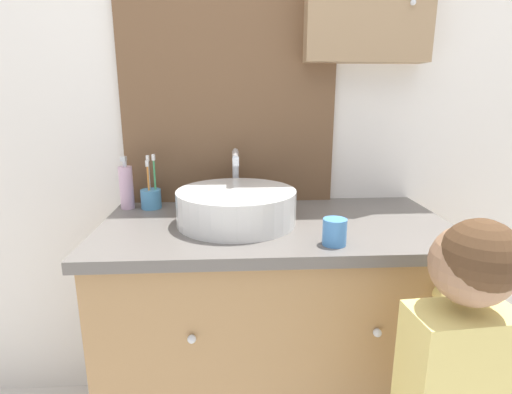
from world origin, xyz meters
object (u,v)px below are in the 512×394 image
at_px(sink_basin, 237,206).
at_px(soap_dispenser, 126,187).
at_px(toothbrush_holder, 151,197).
at_px(child_figure, 454,389).
at_px(drinking_cup, 335,232).

height_order(sink_basin, soap_dispenser, sink_basin).
height_order(toothbrush_holder, child_figure, toothbrush_holder).
distance_m(sink_basin, toothbrush_holder, 0.37).
xyz_separation_m(soap_dispenser, drinking_cup, (0.67, -0.41, -0.04)).
bearing_deg(child_figure, sink_basin, 135.28).
xyz_separation_m(sink_basin, soap_dispenser, (-0.40, 0.19, 0.02)).
bearing_deg(sink_basin, child_figure, -44.72).
relative_size(sink_basin, soap_dispenser, 2.25).
xyz_separation_m(sink_basin, child_figure, (0.50, -0.49, -0.32)).
bearing_deg(drinking_cup, toothbrush_holder, 145.23).
height_order(toothbrush_holder, drinking_cup, toothbrush_holder).
distance_m(soap_dispenser, drinking_cup, 0.79).
bearing_deg(child_figure, soap_dispenser, 142.67).
xyz_separation_m(soap_dispenser, child_figure, (0.90, -0.69, -0.34)).
xyz_separation_m(sink_basin, drinking_cup, (0.27, -0.22, -0.02)).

